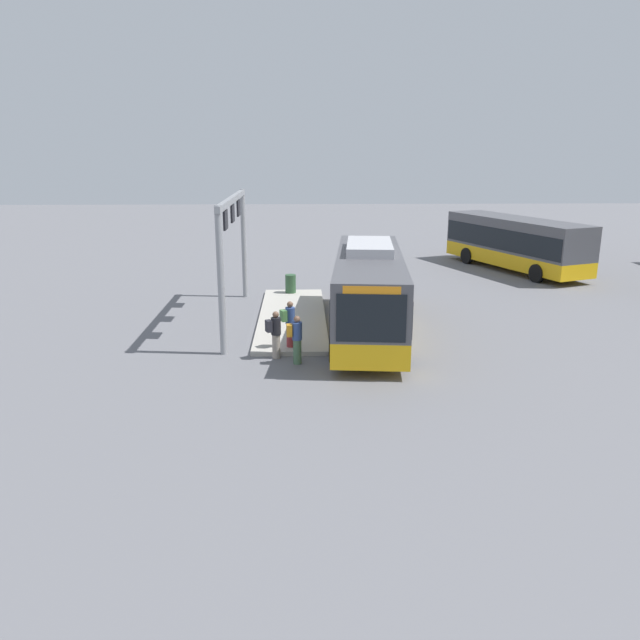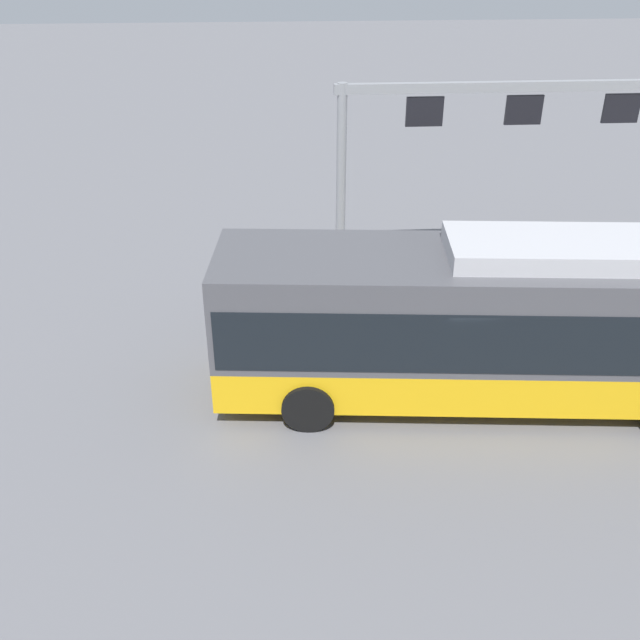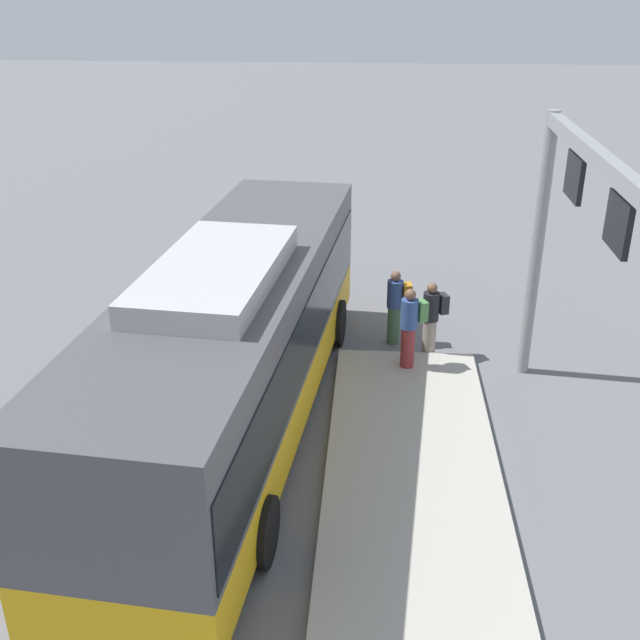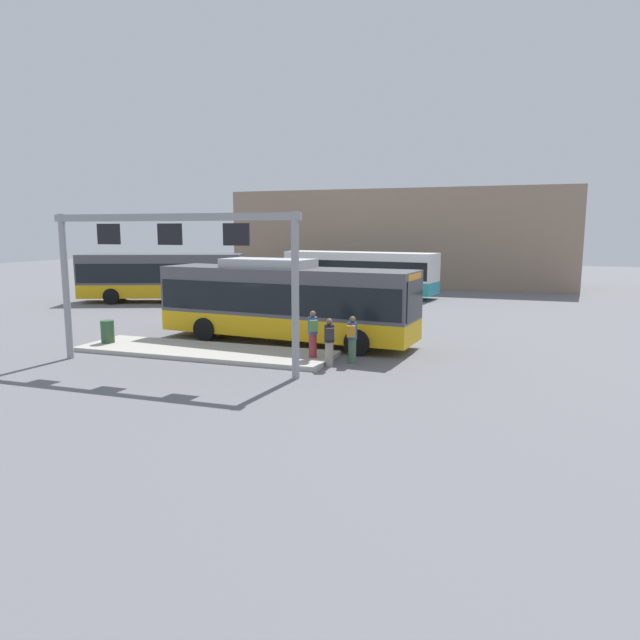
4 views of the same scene
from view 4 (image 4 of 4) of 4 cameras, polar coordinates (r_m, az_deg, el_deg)
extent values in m
plane|color=slate|center=(24.04, -3.37, -2.21)|extent=(120.00, 120.00, 0.00)
cube|color=#B2ADA3|center=(22.28, -11.39, -3.05)|extent=(10.00, 2.80, 0.16)
cube|color=#EAAD14|center=(23.90, -3.39, -0.39)|extent=(11.04, 3.51, 0.85)
cube|color=#4C4C51|center=(23.72, -3.42, 2.89)|extent=(11.04, 3.51, 1.90)
cube|color=black|center=(23.74, -3.42, 2.41)|extent=(10.83, 3.53, 1.20)
cube|color=black|center=(21.74, 9.40, 1.98)|extent=(0.24, 2.12, 1.50)
cube|color=#B7B7BC|center=(24.01, -5.17, 5.65)|extent=(3.95, 2.10, 0.36)
cube|color=orange|center=(21.68, 9.28, 4.22)|extent=(0.28, 1.75, 0.28)
cylinder|color=black|center=(23.63, 5.80, -1.20)|extent=(1.02, 0.39, 1.00)
cylinder|color=black|center=(21.40, 3.74, -2.23)|extent=(1.02, 0.39, 1.00)
cylinder|color=black|center=(26.58, -8.35, -0.12)|extent=(1.02, 0.39, 1.00)
cylinder|color=black|center=(24.62, -11.36, -0.92)|extent=(1.02, 0.39, 1.00)
cube|color=teal|center=(40.83, 3.91, 3.48)|extent=(11.23, 4.32, 0.85)
cube|color=white|center=(40.72, 3.93, 5.41)|extent=(11.23, 4.32, 1.90)
cube|color=black|center=(40.73, 3.93, 5.13)|extent=(11.02, 4.32, 1.20)
cylinder|color=black|center=(41.48, -1.42, 3.21)|extent=(1.04, 0.46, 1.00)
cylinder|color=black|center=(43.57, 0.17, 3.48)|extent=(1.04, 0.46, 1.00)
cylinder|color=black|center=(38.48, 7.60, 2.68)|extent=(1.04, 0.46, 1.00)
cylinder|color=black|center=(40.72, 8.82, 3.00)|extent=(1.04, 0.46, 1.00)
cube|color=#EAAD14|center=(38.81, -15.35, 2.90)|extent=(10.49, 6.08, 0.85)
cube|color=#4C4C51|center=(38.70, -15.44, 4.93)|extent=(10.49, 6.08, 1.90)
cube|color=black|center=(38.72, -15.43, 4.63)|extent=(10.32, 6.04, 1.20)
cylinder|color=black|center=(39.42, -10.20, 2.77)|extent=(1.04, 0.64, 1.00)
cylinder|color=black|center=(37.06, -10.69, 2.37)|extent=(1.04, 0.64, 1.00)
cylinder|color=black|center=(40.75, -19.01, 2.62)|extent=(1.04, 0.64, 1.00)
cylinder|color=black|center=(38.47, -20.01, 2.22)|extent=(1.04, 0.64, 1.00)
cylinder|color=maroon|center=(20.35, -0.72, -2.56)|extent=(0.37, 0.37, 0.85)
cylinder|color=#334C8C|center=(20.22, -0.72, -0.54)|extent=(0.46, 0.46, 0.60)
sphere|color=brown|center=(20.16, -0.72, 0.61)|extent=(0.22, 0.22, 0.22)
cube|color=#4C8447|center=(19.96, -0.64, -0.58)|extent=(0.33, 0.29, 0.40)
cylinder|color=gray|center=(19.70, 0.93, -3.42)|extent=(0.37, 0.37, 0.85)
cylinder|color=black|center=(19.56, 0.93, -1.34)|extent=(0.44, 0.44, 0.60)
sphere|color=brown|center=(19.49, 0.93, -0.16)|extent=(0.22, 0.22, 0.22)
cube|color=#26262D|center=(19.30, 0.99, -1.39)|extent=(0.33, 0.27, 0.40)
cylinder|color=#476B4C|center=(20.21, 3.22, -3.12)|extent=(0.31, 0.31, 0.85)
cylinder|color=#334C8C|center=(20.07, 3.23, -1.09)|extent=(0.37, 0.37, 0.60)
sphere|color=brown|center=(20.00, 3.25, 0.07)|extent=(0.22, 0.22, 0.22)
cube|color=#BF7F1E|center=(19.81, 3.10, -1.13)|extent=(0.30, 0.21, 0.40)
cylinder|color=gray|center=(22.53, -23.93, 2.97)|extent=(0.24, 0.24, 5.20)
cylinder|color=gray|center=(17.76, -2.47, 2.33)|extent=(0.24, 0.24, 5.20)
cube|color=gray|center=(19.70, -14.76, 9.84)|extent=(9.24, 0.20, 0.24)
cube|color=black|center=(21.13, -20.25, 8.01)|extent=(0.90, 0.08, 0.70)
cube|color=black|center=(19.70, -14.70, 8.24)|extent=(0.90, 0.08, 0.70)
cube|color=black|center=(18.47, -8.33, 8.41)|extent=(0.90, 0.08, 0.70)
cube|color=gray|center=(50.57, 8.08, 8.07)|extent=(28.14, 8.00, 7.91)
cylinder|color=#2D5133|center=(24.53, -20.35, -1.08)|extent=(0.52, 0.52, 0.90)
camera|label=1|loc=(24.13, 56.90, 10.51)|focal=34.71mm
camera|label=2|loc=(34.24, 11.32, 15.42)|focal=40.39mm
camera|label=3|loc=(28.38, -28.04, 13.52)|focal=42.76mm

